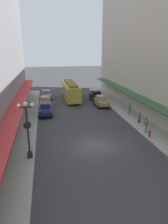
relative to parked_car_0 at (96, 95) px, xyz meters
name	(u,v)px	position (x,y,z in m)	size (l,w,h in m)	color
ground_plane	(95,146)	(-4.87, -18.83, -0.94)	(200.00, 200.00, 0.00)	#38383A
sidewalk_left	(19,152)	(-12.37, -18.83, -0.87)	(3.00, 60.00, 0.15)	#A8A59E
sidewalk_right	(162,139)	(2.63, -18.83, -0.87)	(3.00, 60.00, 0.15)	#A8A59E
parked_car_0	(96,95)	(0.00, 0.00, 0.00)	(2.16, 4.27, 1.84)	black
parked_car_1	(45,102)	(-9.69, -3.24, 0.00)	(2.22, 4.29, 1.84)	#997F5B
parked_car_2	(46,94)	(-9.44, 2.72, 0.00)	(2.22, 4.29, 1.84)	slate
parked_car_3	(101,101)	(-0.18, -4.48, 0.00)	(2.26, 4.30, 1.84)	#997F5B
parked_car_4	(45,109)	(-9.74, -7.54, 0.00)	(2.20, 4.28, 1.84)	#19234C
streetcar	(71,90)	(-4.76, 1.04, 0.96)	(2.59, 9.62, 3.46)	gold
lamp_post_with_clock	(28,128)	(-11.27, -20.13, 2.04)	(1.42, 0.44, 5.16)	black
fire_hydrant	(150,134)	(1.48, -18.21, -0.38)	(0.24, 0.24, 0.82)	#B21E19
pedestrian_0	(130,109)	(2.58, -10.18, 0.07)	(0.36, 0.28, 1.67)	slate
pedestrian_1	(139,117)	(2.35, -13.81, 0.05)	(0.36, 0.24, 1.64)	#2D2D33
pedestrian_2	(25,98)	(-13.32, 0.24, 0.05)	(0.36, 0.24, 1.64)	#4C4238
pedestrian_3	(23,105)	(-13.14, -5.07, 0.07)	(0.36, 0.28, 1.67)	#4C4238
pedestrian_4	(13,130)	(-13.26, -15.44, 0.07)	(0.36, 0.28, 1.67)	#2D2D33
pedestrian_5	(146,126)	(1.71, -16.92, 0.07)	(0.36, 0.28, 1.67)	slate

